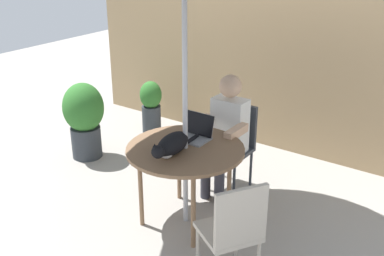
{
  "coord_description": "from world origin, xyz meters",
  "views": [
    {
      "loc": [
        2.17,
        -2.97,
        2.47
      ],
      "look_at": [
        0.0,
        0.1,
        0.89
      ],
      "focal_mm": 44.02,
      "sensor_mm": 36.0,
      "label": 1
    }
  ],
  "objects_px": {
    "patio_table": "(185,154)",
    "laptop": "(196,131)",
    "person_seated": "(226,129)",
    "potted_plant_by_chair": "(151,106)",
    "chair_empty": "(234,227)",
    "cat": "(171,145)",
    "chair_occupied": "(233,140)",
    "potted_plant_near_fence": "(84,117)"
  },
  "relations": [
    {
      "from": "patio_table",
      "to": "laptop",
      "type": "height_order",
      "value": "laptop"
    },
    {
      "from": "person_seated",
      "to": "potted_plant_by_chair",
      "type": "distance_m",
      "value": 1.73
    },
    {
      "from": "chair_empty",
      "to": "laptop",
      "type": "distance_m",
      "value": 1.14
    },
    {
      "from": "laptop",
      "to": "cat",
      "type": "bearing_deg",
      "value": -85.57
    },
    {
      "from": "patio_table",
      "to": "chair_occupied",
      "type": "distance_m",
      "value": 0.85
    },
    {
      "from": "patio_table",
      "to": "laptop",
      "type": "distance_m",
      "value": 0.27
    },
    {
      "from": "chair_empty",
      "to": "potted_plant_near_fence",
      "type": "height_order",
      "value": "potted_plant_near_fence"
    },
    {
      "from": "person_seated",
      "to": "potted_plant_by_chair",
      "type": "relative_size",
      "value": 1.7
    },
    {
      "from": "chair_occupied",
      "to": "potted_plant_near_fence",
      "type": "bearing_deg",
      "value": -166.5
    },
    {
      "from": "chair_empty",
      "to": "potted_plant_by_chair",
      "type": "distance_m",
      "value": 2.98
    },
    {
      "from": "laptop",
      "to": "person_seated",
      "type": "bearing_deg",
      "value": 83.28
    },
    {
      "from": "chair_occupied",
      "to": "person_seated",
      "type": "height_order",
      "value": "person_seated"
    },
    {
      "from": "cat",
      "to": "potted_plant_near_fence",
      "type": "distance_m",
      "value": 1.84
    },
    {
      "from": "potted_plant_near_fence",
      "to": "chair_occupied",
      "type": "bearing_deg",
      "value": 13.5
    },
    {
      "from": "patio_table",
      "to": "potted_plant_by_chair",
      "type": "distance_m",
      "value": 2.09
    },
    {
      "from": "patio_table",
      "to": "laptop",
      "type": "bearing_deg",
      "value": 102.79
    },
    {
      "from": "chair_occupied",
      "to": "potted_plant_near_fence",
      "type": "distance_m",
      "value": 1.79
    },
    {
      "from": "chair_occupied",
      "to": "person_seated",
      "type": "distance_m",
      "value": 0.23
    },
    {
      "from": "chair_occupied",
      "to": "chair_empty",
      "type": "bearing_deg",
      "value": -59.3
    },
    {
      "from": "person_seated",
      "to": "potted_plant_near_fence",
      "type": "bearing_deg",
      "value": -171.48
    },
    {
      "from": "potted_plant_near_fence",
      "to": "laptop",
      "type": "bearing_deg",
      "value": -6.21
    },
    {
      "from": "patio_table",
      "to": "potted_plant_by_chair",
      "type": "xyz_separation_m",
      "value": [
        -1.55,
        1.38,
        -0.3
      ]
    },
    {
      "from": "potted_plant_by_chair",
      "to": "chair_empty",
      "type": "bearing_deg",
      "value": -38.63
    },
    {
      "from": "cat",
      "to": "potted_plant_near_fence",
      "type": "bearing_deg",
      "value": 161.27
    },
    {
      "from": "person_seated",
      "to": "potted_plant_near_fence",
      "type": "relative_size",
      "value": 1.35
    },
    {
      "from": "person_seated",
      "to": "laptop",
      "type": "relative_size",
      "value": 4.03
    },
    {
      "from": "chair_occupied",
      "to": "cat",
      "type": "bearing_deg",
      "value": -91.23
    },
    {
      "from": "potted_plant_by_chair",
      "to": "person_seated",
      "type": "bearing_deg",
      "value": -24.42
    },
    {
      "from": "cat",
      "to": "potted_plant_near_fence",
      "type": "xyz_separation_m",
      "value": [
        -1.72,
        0.58,
        -0.32
      ]
    },
    {
      "from": "person_seated",
      "to": "laptop",
      "type": "xyz_separation_m",
      "value": [
        -0.05,
        -0.44,
        0.12
      ]
    },
    {
      "from": "cat",
      "to": "chair_occupied",
      "type": "bearing_deg",
      "value": 88.77
    },
    {
      "from": "patio_table",
      "to": "person_seated",
      "type": "distance_m",
      "value": 0.67
    },
    {
      "from": "chair_empty",
      "to": "potted_plant_near_fence",
      "type": "relative_size",
      "value": 0.97
    },
    {
      "from": "patio_table",
      "to": "chair_empty",
      "type": "relative_size",
      "value": 1.18
    },
    {
      "from": "chair_occupied",
      "to": "potted_plant_by_chair",
      "type": "bearing_deg",
      "value": 160.57
    },
    {
      "from": "person_seated",
      "to": "chair_empty",
      "type": "bearing_deg",
      "value": -56.01
    },
    {
      "from": "patio_table",
      "to": "laptop",
      "type": "xyz_separation_m",
      "value": [
        -0.05,
        0.23,
        0.12
      ]
    },
    {
      "from": "person_seated",
      "to": "laptop",
      "type": "bearing_deg",
      "value": -96.72
    },
    {
      "from": "chair_occupied",
      "to": "potted_plant_by_chair",
      "type": "height_order",
      "value": "chair_occupied"
    },
    {
      "from": "laptop",
      "to": "potted_plant_near_fence",
      "type": "relative_size",
      "value": 0.34
    },
    {
      "from": "patio_table",
      "to": "potted_plant_near_fence",
      "type": "xyz_separation_m",
      "value": [
        -1.74,
        0.41,
        -0.18
      ]
    },
    {
      "from": "person_seated",
      "to": "laptop",
      "type": "height_order",
      "value": "person_seated"
    }
  ]
}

